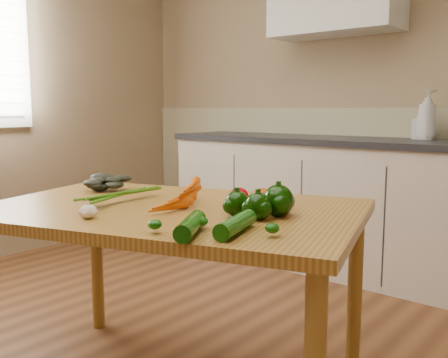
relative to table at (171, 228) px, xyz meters
name	(u,v)px	position (x,y,z in m)	size (l,w,h in m)	color
room	(77,65)	(-0.27, -0.19, 0.60)	(4.04, 5.04, 2.64)	brown
counter_run	(363,206)	(-0.06, 1.82, -0.19)	(2.84, 0.64, 1.14)	beige
table	(171,228)	(0.00, 0.00, 0.00)	(1.57, 1.25, 0.73)	#AE7932
soap_bottle_a	(427,115)	(0.28, 1.95, 0.40)	(0.12, 0.12, 0.31)	silver
soap_bottle_b	(420,124)	(0.23, 1.98, 0.34)	(0.09, 0.09, 0.19)	silver
carrot_bunch	(163,196)	(-0.04, 0.00, 0.12)	(0.25, 0.20, 0.07)	#E05705
leafy_greens	(111,180)	(-0.45, 0.08, 0.13)	(0.20, 0.18, 0.10)	black
garlic_bulb	(88,211)	(-0.06, -0.32, 0.10)	(0.06, 0.06, 0.05)	white
pepper_a	(237,204)	(0.29, 0.02, 0.12)	(0.08, 0.08, 0.08)	black
pepper_b	(278,201)	(0.40, 0.11, 0.13)	(0.10, 0.10, 0.10)	black
pepper_c	(258,206)	(0.38, 0.02, 0.13)	(0.09, 0.09, 0.09)	black
tomato_a	(239,196)	(0.18, 0.18, 0.11)	(0.07, 0.07, 0.07)	#990205
tomato_b	(261,197)	(0.24, 0.23, 0.11)	(0.07, 0.07, 0.06)	#DD3F05
tomato_c	(282,198)	(0.33, 0.24, 0.12)	(0.08, 0.08, 0.07)	#DD3F05
zucchini_a	(236,225)	(0.44, -0.16, 0.11)	(0.05, 0.05, 0.22)	#0B4207
zucchini_b	(190,226)	(0.34, -0.26, 0.11)	(0.05, 0.05, 0.21)	#0B4207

